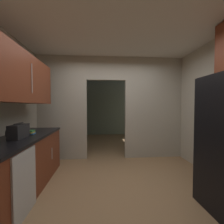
{
  "coord_description": "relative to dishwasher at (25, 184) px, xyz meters",
  "views": [
    {
      "loc": [
        -0.29,
        -2.39,
        1.37
      ],
      "look_at": [
        -0.05,
        0.68,
        1.25
      ],
      "focal_mm": 24.44,
      "sensor_mm": 36.0,
      "label": 1
    }
  ],
  "objects": [
    {
      "name": "book_stack",
      "position": [
        -0.28,
        0.81,
        0.5
      ],
      "size": [
        0.13,
        0.16,
        0.07
      ],
      "color": "#2D609E",
      "rests_on": "lower_cabinet_run"
    },
    {
      "name": "kitchen_overhead_slab",
      "position": [
        1.22,
        0.95,
        2.27
      ],
      "size": [
        4.17,
        7.25,
        0.06
      ],
      "primitive_type": "cube",
      "color": "silver"
    },
    {
      "name": "lower_cabinet_run",
      "position": [
        -0.33,
        0.59,
        0.03
      ],
      "size": [
        0.67,
        2.1,
        0.88
      ],
      "color": "maroon",
      "rests_on": "ground"
    },
    {
      "name": "upper_cabinet_counterside",
      "position": [
        -0.33,
        0.59,
        1.4
      ],
      "size": [
        0.36,
        1.89,
        0.77
      ],
      "color": "maroon"
    },
    {
      "name": "boombox",
      "position": [
        -0.3,
        0.46,
        0.58
      ],
      "size": [
        0.17,
        0.37,
        0.24
      ],
      "color": "black",
      "rests_on": "lower_cabinet_run"
    },
    {
      "name": "adjoining_room_shell",
      "position": [
        1.22,
        4.4,
        0.91
      ],
      "size": [
        3.77,
        3.45,
        2.65
      ],
      "color": "gray",
      "rests_on": "ground"
    },
    {
      "name": "kitchen_partition",
      "position": [
        1.26,
        2.09,
        0.99
      ],
      "size": [
        3.77,
        0.12,
        2.65
      ],
      "color": "#ADA899",
      "rests_on": "ground"
    },
    {
      "name": "ground",
      "position": [
        1.22,
        0.46,
        -0.41
      ],
      "size": [
        20.0,
        20.0,
        0.0
      ],
      "primitive_type": "plane",
      "color": "#93704C"
    },
    {
      "name": "dishwasher",
      "position": [
        0.0,
        0.0,
        0.0
      ],
      "size": [
        0.02,
        0.56,
        0.82
      ],
      "color": "#B7BABC",
      "rests_on": "ground"
    }
  ]
}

